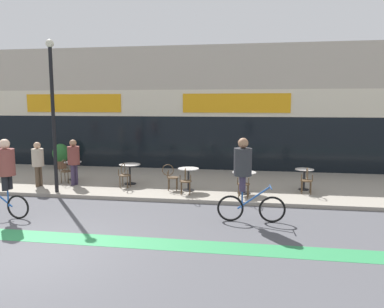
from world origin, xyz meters
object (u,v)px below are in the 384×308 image
cafe_chair_0_near (65,169)px  cafe_chair_3_near (243,182)px  cafe_chair_1_near (124,173)px  cafe_chair_2_near (185,179)px  bistro_table_4 (304,175)px  pedestrian_near_end (38,160)px  lamp_post (53,106)px  planter_pot (61,155)px  bistro_table_0 (73,167)px  cyclist_1 (5,171)px  pedestrian_far_end (74,158)px  cafe_chair_2_side (171,175)px  cyclist_0 (245,173)px  bistro_table_1 (130,170)px  bistro_table_2 (188,175)px  bistro_table_3 (244,178)px  cafe_chair_4_near (307,179)px

cafe_chair_0_near → cafe_chair_3_near: size_ratio=1.00×
cafe_chair_1_near → cafe_chair_2_near: size_ratio=1.00×
bistro_table_4 → pedestrian_near_end: (-9.43, -0.94, 0.44)m
bistro_table_4 → pedestrian_near_end: pedestrian_near_end is taller
pedestrian_near_end → lamp_post: bearing=154.0°
planter_pot → bistro_table_0: bearing=-52.8°
cyclist_1 → pedestrian_far_end: (0.09, 3.72, -0.18)m
cafe_chair_0_near → cafe_chair_2_side: 4.20m
planter_pot → cyclist_0: 10.58m
cyclist_1 → pedestrian_near_end: (-1.09, 3.33, -0.22)m
cyclist_1 → pedestrian_near_end: 3.51m
cyclist_0 → cyclist_1: 6.40m
bistro_table_1 → cafe_chair_0_near: (-2.47, -0.21, -0.02)m
bistro_table_0 → cafe_chair_2_near: bearing=-19.7°
cafe_chair_3_near → lamp_post: bearing=96.8°
lamp_post → cyclist_1: size_ratio=2.32×
cafe_chair_1_near → lamp_post: lamp_post is taller
bistro_table_2 → bistro_table_3: 1.91m
cyclist_0 → bistro_table_0: bearing=146.7°
cafe_chair_2_side → planter_pot: bearing=144.3°
bistro_table_1 → pedestrian_far_end: pedestrian_far_end is taller
cafe_chair_0_near → planter_pot: 3.46m
bistro_table_0 → bistro_table_4: 8.75m
cafe_chair_2_near → cyclist_0: 3.00m
cafe_chair_2_side → planter_pot: size_ratio=0.78×
cafe_chair_2_side → cyclist_1: 5.19m
pedestrian_far_end → bistro_table_0: bearing=-49.9°
cafe_chair_1_near → cafe_chair_4_near: 6.27m
bistro_table_4 → pedestrian_near_end: size_ratio=0.45×
cafe_chair_1_near → cyclist_1: bearing=150.6°
bistro_table_2 → cafe_chair_1_near: (-2.33, 0.05, -0.04)m
bistro_table_0 → cafe_chair_3_near: 6.94m
cafe_chair_2_side → cyclist_0: size_ratio=0.41×
cafe_chair_1_near → cafe_chair_4_near: (6.27, 0.06, 0.00)m
bistro_table_4 → lamp_post: bearing=-168.6°
cafe_chair_2_side → pedestrian_near_end: (-4.86, -0.18, 0.44)m
cyclist_1 → bistro_table_1: bearing=-113.8°
cyclist_0 → cafe_chair_2_side: bearing=129.5°
bistro_table_1 → cafe_chair_3_near: (4.22, -1.42, -0.02)m
cafe_chair_2_side → pedestrian_far_end: bearing=171.1°
bistro_table_3 → lamp_post: lamp_post is taller
bistro_table_0 → bistro_table_3: size_ratio=0.90×
bistro_table_2 → bistro_table_3: size_ratio=0.98×
bistro_table_4 → cafe_chair_2_near: size_ratio=0.81×
pedestrian_far_end → lamp_post: bearing=96.9°
cafe_chair_3_near → planter_pot: (-8.46, 4.18, 0.11)m
bistro_table_4 → cyclist_1: size_ratio=0.34×
planter_pot → lamp_post: bearing=-63.4°
planter_pot → cyclist_1: cyclist_1 is taller
bistro_table_2 → cafe_chair_3_near: cafe_chair_3_near is taller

